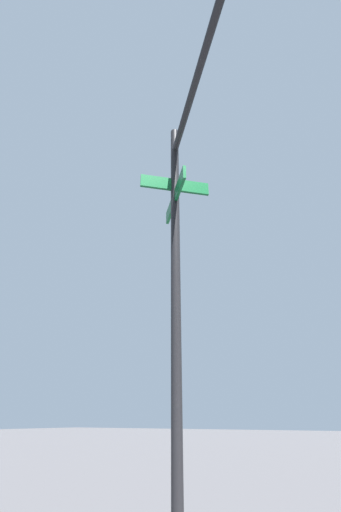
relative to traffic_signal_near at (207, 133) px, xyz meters
name	(u,v)px	position (x,y,z in m)	size (l,w,h in m)	color
traffic_signal_near	(207,133)	(0.00, 0.00, 0.00)	(2.90, 2.63, 5.44)	black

